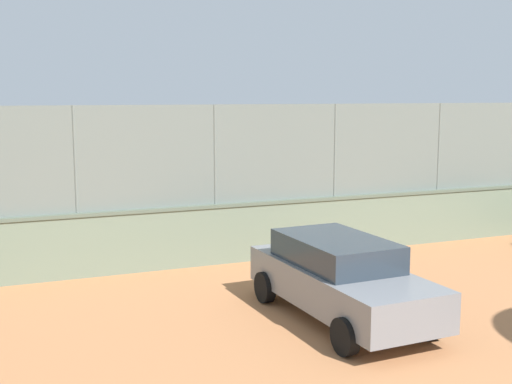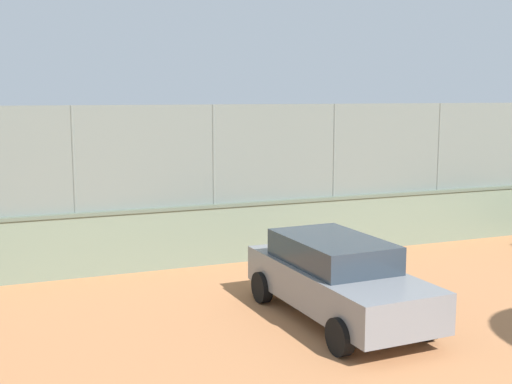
% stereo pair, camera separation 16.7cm
% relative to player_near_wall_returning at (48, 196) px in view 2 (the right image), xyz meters
% --- Properties ---
extents(ground_plane, '(260.00, 260.00, 0.00)m').
position_rel_player_near_wall_returning_xyz_m(ground_plane, '(-5.07, -3.95, -0.91)').
color(ground_plane, '#B27247').
extents(perimeter_wall, '(33.27, 1.68, 1.48)m').
position_rel_player_near_wall_returning_xyz_m(perimeter_wall, '(-6.89, 6.43, -0.16)').
color(perimeter_wall, slate).
rests_on(perimeter_wall, ground_plane).
extents(fence_panel_on_wall, '(32.67, 1.36, 2.39)m').
position_rel_player_near_wall_returning_xyz_m(fence_panel_on_wall, '(-6.89, 6.43, 1.76)').
color(fence_panel_on_wall, slate).
rests_on(fence_panel_on_wall, perimeter_wall).
extents(player_near_wall_returning, '(1.21, 0.73, 1.55)m').
position_rel_player_near_wall_returning_xyz_m(player_near_wall_returning, '(0.00, 0.00, 0.00)').
color(player_near_wall_returning, navy).
rests_on(player_near_wall_returning, ground_plane).
extents(player_foreground_swinging, '(0.66, 0.95, 1.54)m').
position_rel_player_near_wall_returning_xyz_m(player_foreground_swinging, '(-6.97, 1.61, -0.01)').
color(player_foreground_swinging, navy).
rests_on(player_foreground_swinging, ground_plane).
extents(player_crossing_court, '(0.97, 0.94, 1.71)m').
position_rel_player_near_wall_returning_xyz_m(player_crossing_court, '(-9.44, 3.12, 0.10)').
color(player_crossing_court, '#B2B2B2').
rests_on(player_crossing_court, ground_plane).
extents(sports_ball, '(0.23, 0.23, 0.23)m').
position_rel_player_near_wall_returning_xyz_m(sports_ball, '(-0.34, 2.30, -0.80)').
color(sports_ball, yellow).
rests_on(sports_ball, ground_plane).
extents(courtside_bench, '(1.61, 0.44, 0.87)m').
position_rel_player_near_wall_returning_xyz_m(courtside_bench, '(-6.62, 4.38, -0.45)').
color(courtside_bench, gray).
rests_on(courtside_bench, ground_plane).
extents(parked_car_grey, '(2.19, 4.49, 1.50)m').
position_rel_player_near_wall_returning_xyz_m(parked_car_grey, '(-4.64, 11.20, -0.12)').
color(parked_car_grey, slate).
rests_on(parked_car_grey, ground_plane).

